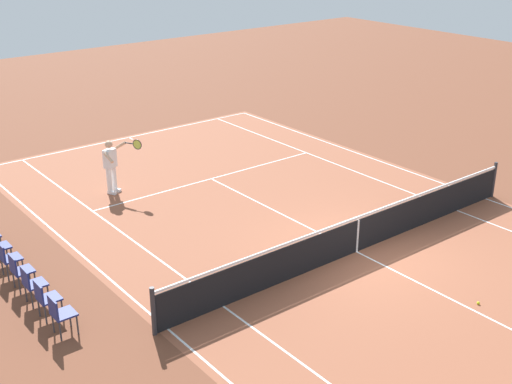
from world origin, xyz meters
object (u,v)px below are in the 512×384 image
at_px(tennis_net, 357,234).
at_px(spectator_chair_1, 45,297).
at_px(spectator_chair_2, 32,283).
at_px(spectator_chair_3, 19,269).
at_px(spectator_chair_0, 60,313).
at_px(tennis_ball, 478,303).
at_px(tennis_player_near, 111,164).
at_px(spectator_chair_4, 7,257).

distance_m(tennis_net, spectator_chair_1, 7.51).
xyz_separation_m(spectator_chair_2, spectator_chair_3, (0.75, 0.00, 0.00)).
bearing_deg(spectator_chair_0, spectator_chair_2, 0.00).
xyz_separation_m(tennis_ball, spectator_chair_3, (6.73, 7.56, 0.49)).
distance_m(tennis_net, spectator_chair_2, 7.73).
bearing_deg(spectator_chair_0, tennis_player_near, -34.86).
distance_m(tennis_player_near, spectator_chair_2, 6.36).
distance_m(tennis_net, tennis_player_near, 7.89).
distance_m(tennis_net, tennis_ball, 3.41).
distance_m(tennis_ball, spectator_chair_3, 10.13).
relative_size(tennis_ball, spectator_chair_4, 0.08).
distance_m(spectator_chair_2, spectator_chair_3, 0.75).
height_order(tennis_net, spectator_chair_4, tennis_net).
bearing_deg(spectator_chair_1, spectator_chair_0, 180.00).
xyz_separation_m(tennis_player_near, spectator_chair_1, (-5.42, 4.29, -0.41)).
distance_m(tennis_ball, spectator_chair_0, 8.81).
bearing_deg(tennis_ball, spectator_chair_0, 59.24).
height_order(tennis_player_near, spectator_chair_0, tennis_player_near).
distance_m(tennis_net, spectator_chair_0, 7.36).
bearing_deg(spectator_chair_3, tennis_ball, -131.70).
xyz_separation_m(spectator_chair_3, spectator_chair_4, (0.75, 0.00, 0.00)).
relative_size(spectator_chair_0, spectator_chair_2, 1.00).
relative_size(tennis_net, spectator_chair_2, 13.30).
bearing_deg(spectator_chair_1, tennis_player_near, -38.40).
distance_m(tennis_ball, spectator_chair_1, 9.21).
height_order(tennis_net, spectator_chair_1, tennis_net).
relative_size(spectator_chair_1, spectator_chair_4, 1.00).
bearing_deg(tennis_player_near, spectator_chair_1, 141.60).
relative_size(tennis_net, tennis_player_near, 6.89).
bearing_deg(spectator_chair_2, spectator_chair_1, 180.00).
bearing_deg(spectator_chair_4, tennis_net, -119.52).
height_order(tennis_ball, spectator_chair_0, spectator_chair_0).
xyz_separation_m(spectator_chair_0, spectator_chair_3, (2.24, 0.00, 0.00)).
bearing_deg(spectator_chair_4, tennis_ball, -134.70).
bearing_deg(tennis_player_near, spectator_chair_4, 126.54).
height_order(tennis_net, spectator_chair_3, tennis_net).
distance_m(spectator_chair_0, spectator_chair_4, 2.98).
height_order(tennis_net, spectator_chair_2, tennis_net).
xyz_separation_m(tennis_player_near, spectator_chair_4, (-3.18, 4.29, -0.41)).
bearing_deg(tennis_ball, spectator_chair_2, 51.61).
bearing_deg(tennis_ball, spectator_chair_4, 45.30).
bearing_deg(tennis_player_near, spectator_chair_2, 137.42).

